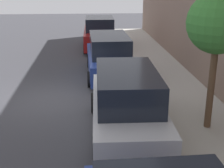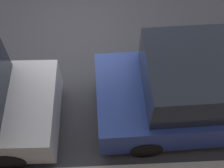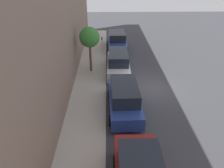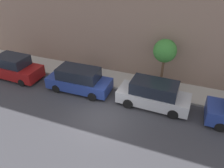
{
  "view_description": "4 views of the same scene",
  "coord_description": "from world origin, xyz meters",
  "px_view_note": "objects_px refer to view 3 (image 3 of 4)",
  "views": [
    {
      "loc": [
        1.4,
        -11.04,
        4.32
      ],
      "look_at": [
        2.13,
        -1.3,
        1.0
      ],
      "focal_mm": 50.0,
      "sensor_mm": 36.0,
      "label": 1
    },
    {
      "loc": [
        5.47,
        0.58,
        6.17
      ],
      "look_at": [
        2.14,
        0.73,
        1.0
      ],
      "focal_mm": 50.0,
      "sensor_mm": 36.0,
      "label": 2
    },
    {
      "loc": [
        3.35,
        14.71,
        8.6
      ],
      "look_at": [
        3.06,
        1.11,
        1.0
      ],
      "focal_mm": 35.0,
      "sensor_mm": 36.0,
      "label": 3
    },
    {
      "loc": [
        -10.11,
        -4.69,
        9.34
      ],
      "look_at": [
        2.55,
        0.27,
        1.0
      ],
      "focal_mm": 35.0,
      "sensor_mm": 36.0,
      "label": 4
    }
  ],
  "objects_px": {
    "parked_suv_nearest": "(117,42)",
    "parking_meter_near": "(102,42)",
    "parked_minivan_third": "(124,98)",
    "street_tree": "(89,38)",
    "parked_minivan_second": "(118,63)"
  },
  "relations": [
    {
      "from": "parked_minivan_third",
      "to": "street_tree",
      "type": "distance_m",
      "value": 6.7
    },
    {
      "from": "parked_suv_nearest",
      "to": "parking_meter_near",
      "type": "height_order",
      "value": "parked_suv_nearest"
    },
    {
      "from": "parked_minivan_second",
      "to": "parked_suv_nearest",
      "type": "bearing_deg",
      "value": -91.32
    },
    {
      "from": "parked_suv_nearest",
      "to": "parked_minivan_third",
      "type": "bearing_deg",
      "value": 89.94
    },
    {
      "from": "parked_minivan_third",
      "to": "parking_meter_near",
      "type": "relative_size",
      "value": 3.24
    },
    {
      "from": "street_tree",
      "to": "parking_meter_near",
      "type": "bearing_deg",
      "value": -99.84
    },
    {
      "from": "parked_suv_nearest",
      "to": "parking_meter_near",
      "type": "bearing_deg",
      "value": 20.36
    },
    {
      "from": "parked_minivan_third",
      "to": "parking_meter_near",
      "type": "distance_m",
      "value": 11.03
    },
    {
      "from": "parked_minivan_third",
      "to": "parked_suv_nearest",
      "type": "bearing_deg",
      "value": -90.06
    },
    {
      "from": "parked_minivan_third",
      "to": "parked_minivan_second",
      "type": "bearing_deg",
      "value": -88.77
    },
    {
      "from": "parked_minivan_third",
      "to": "street_tree",
      "type": "height_order",
      "value": "street_tree"
    },
    {
      "from": "parked_suv_nearest",
      "to": "parking_meter_near",
      "type": "distance_m",
      "value": 1.77
    },
    {
      "from": "street_tree",
      "to": "parked_minivan_second",
      "type": "bearing_deg",
      "value": 178.07
    },
    {
      "from": "parked_minivan_second",
      "to": "parked_minivan_third",
      "type": "height_order",
      "value": "same"
    },
    {
      "from": "parked_minivan_second",
      "to": "parking_meter_near",
      "type": "relative_size",
      "value": 3.24
    }
  ]
}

